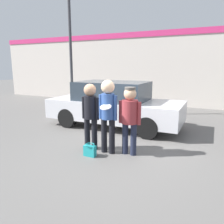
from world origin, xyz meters
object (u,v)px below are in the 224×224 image
parked_car_near (114,104)px  street_lamp (74,26)px  person_middle_with_frisbee (108,110)px  person_left (90,111)px  person_right (130,114)px  handbag (90,150)px

parked_car_near → street_lamp: street_lamp is taller
person_middle_with_frisbee → street_lamp: bearing=134.5°
person_left → parked_car_near: person_left is taller
person_right → parked_car_near: (-1.44, 2.20, -0.21)m
person_left → handbag: person_left is taller
person_right → person_left: bearing=-174.9°
person_left → street_lamp: 4.98m
person_right → street_lamp: 5.56m
parked_car_near → street_lamp: (-2.26, 0.90, 2.97)m
person_left → street_lamp: (-2.65, 3.19, 2.75)m
parked_car_near → handbag: size_ratio=15.47×
person_middle_with_frisbee → person_right: size_ratio=1.10×
person_left → parked_car_near: bearing=99.6°
person_middle_with_frisbee → person_right: person_middle_with_frisbee is taller
person_left → person_middle_with_frisbee: bearing=-4.2°
person_left → person_middle_with_frisbee: size_ratio=0.94×
person_right → parked_car_near: size_ratio=0.35×
person_left → person_middle_with_frisbee: (0.53, -0.04, 0.08)m
parked_car_near → handbag: (0.61, -2.73, -0.66)m
person_right → handbag: 1.31m
parked_car_near → handbag: bearing=-77.4°
parked_car_near → person_right: bearing=-56.8°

